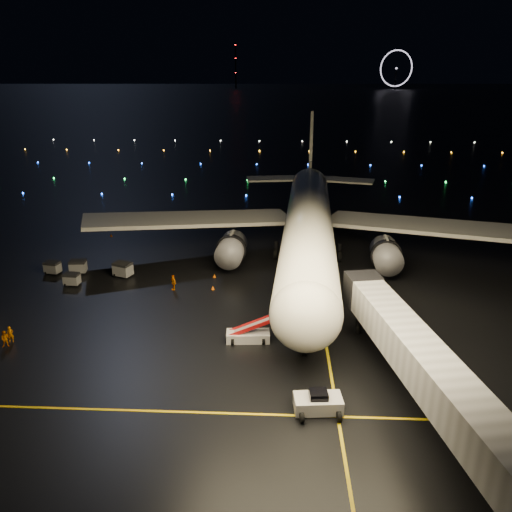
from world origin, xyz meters
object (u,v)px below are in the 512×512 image
object	(u,v)px
pushback_tug	(318,401)
baggage_cart_0	(123,270)
crew_b	(5,339)
crew_c	(173,282)
baggage_cart_2	(78,267)
crew_a	(10,334)
baggage_cart_3	(53,268)
baggage_cart_1	(72,279)
airliner	(310,193)
belt_loader	(248,327)

from	to	relation	value
pushback_tug	baggage_cart_0	size ratio (longest dim) A/B	1.68
crew_b	baggage_cart_0	bearing A→B (deg)	51.36
crew_c	baggage_cart_2	size ratio (longest dim) A/B	0.95
pushback_tug	crew_a	xyz separation A→B (m)	(-29.55, 9.26, -0.06)
baggage_cart_2	baggage_cart_3	distance (m)	3.32
baggage_cart_1	crew_b	bearing A→B (deg)	-88.54
baggage_cart_0	pushback_tug	bearing A→B (deg)	-26.02
airliner	crew_a	distance (m)	41.34
crew_c	crew_a	bearing A→B (deg)	-84.77
baggage_cart_1	baggage_cart_3	world-z (taller)	baggage_cart_3
baggage_cart_0	baggage_cart_3	world-z (taller)	baggage_cart_0
pushback_tug	baggage_cart_0	distance (m)	35.24
crew_a	baggage_cart_1	size ratio (longest dim) A/B	0.91
belt_loader	crew_c	size ratio (longest dim) A/B	3.20
crew_b	baggage_cart_3	size ratio (longest dim) A/B	0.89
crew_a	crew_b	xyz separation A→B (m)	(-0.00, -0.93, 0.01)
airliner	crew_a	bearing A→B (deg)	-135.45
airliner	baggage_cart_1	bearing A→B (deg)	-153.62
belt_loader	baggage_cart_3	bearing A→B (deg)	144.94
baggage_cart_0	baggage_cart_2	size ratio (longest dim) A/B	1.09
pushback_tug	baggage_cart_2	size ratio (longest dim) A/B	1.82
belt_loader	baggage_cart_2	distance (m)	28.79
crew_b	crew_c	xyz separation A→B (m)	(13.50, 14.07, 0.13)
pushback_tug	baggage_cart_2	xyz separation A→B (m)	(-29.71, 27.17, -0.02)
belt_loader	crew_b	bearing A→B (deg)	-178.31
baggage_cart_0	airliner	bearing A→B (deg)	43.80
baggage_cart_1	baggage_cart_3	bearing A→B (deg)	141.59
baggage_cart_0	crew_a	bearing A→B (deg)	-87.42
crew_c	airliner	bearing A→B (deg)	89.49
belt_loader	crew_a	world-z (taller)	belt_loader
baggage_cart_0	baggage_cart_2	distance (m)	6.33
crew_c	pushback_tug	bearing A→B (deg)	-3.40
baggage_cart_1	belt_loader	bearing A→B (deg)	-25.30
pushback_tug	crew_c	xyz separation A→B (m)	(-16.05, 22.41, 0.09)
belt_loader	airliner	bearing A→B (deg)	70.41
crew_c	baggage_cart_0	xyz separation A→B (m)	(-7.40, 3.90, -0.03)
pushback_tug	crew_b	size ratio (longest dim) A/B	2.21
crew_a	crew_c	world-z (taller)	crew_c
airliner	belt_loader	xyz separation A→B (m)	(-7.12, -25.32, -7.56)
crew_a	baggage_cart_3	bearing A→B (deg)	80.45
airliner	crew_b	xyz separation A→B (m)	(-30.50, -27.60, -8.23)
pushback_tug	baggage_cart_3	distance (m)	42.56
baggage_cart_3	airliner	bearing A→B (deg)	26.68
baggage_cart_1	airliner	bearing A→B (deg)	26.62
pushback_tug	belt_loader	distance (m)	12.29
belt_loader	baggage_cart_3	distance (m)	31.39
pushback_tug	baggage_cart_1	distance (m)	37.14
baggage_cart_0	baggage_cart_1	xyz separation A→B (m)	(-5.54, -3.08, -0.17)
airliner	belt_loader	size ratio (longest dim) A/B	10.23
airliner	crew_a	size ratio (longest dim) A/B	38.45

